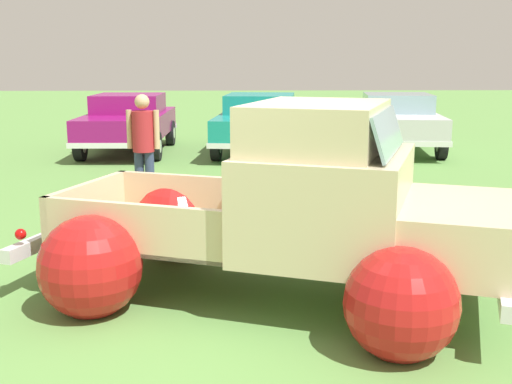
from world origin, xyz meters
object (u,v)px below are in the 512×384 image
vintage_pickup_truck (299,224)px  show_car_2 (397,120)px  spectator_0 (143,142)px  show_car_1 (260,121)px  show_car_0 (129,121)px

vintage_pickup_truck → show_car_2: size_ratio=1.15×
show_car_2 → spectator_0: bearing=-36.5°
vintage_pickup_truck → show_car_2: 10.59m
show_car_1 → show_car_2: (3.48, 0.15, -0.00)m
show_car_2 → show_car_1: bearing=-80.7°
vintage_pickup_truck → show_car_2: (3.44, 10.01, 0.03)m
show_car_0 → spectator_0: (1.22, -5.80, 0.23)m
show_car_2 → spectator_0: size_ratio=2.46×
show_car_1 → show_car_0: bearing=-85.1°
show_car_2 → spectator_0: 8.05m
show_car_1 → spectator_0: 6.06m
show_car_0 → spectator_0: spectator_0 is taller
vintage_pickup_truck → show_car_0: size_ratio=1.18×
spectator_0 → vintage_pickup_truck: bearing=-145.4°
vintage_pickup_truck → show_car_0: bearing=128.0°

